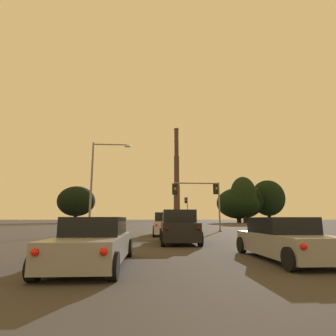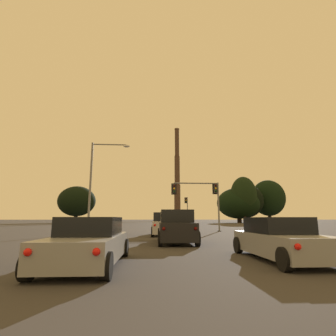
% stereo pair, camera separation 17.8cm
% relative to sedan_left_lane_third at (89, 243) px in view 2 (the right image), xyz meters
% --- Properties ---
extents(sedan_left_lane_third, '(2.07, 4.74, 1.43)m').
position_rel_sedan_left_lane_third_xyz_m(sedan_left_lane_third, '(0.00, 0.00, 0.00)').
color(sedan_left_lane_third, gray).
rests_on(sedan_left_lane_third, ground_plane).
extents(suv_center_lane_second, '(2.24, 4.96, 1.86)m').
position_rel_sedan_left_lane_third_xyz_m(suv_center_lane_second, '(3.38, 7.13, 0.23)').
color(suv_center_lane_second, black).
rests_on(suv_center_lane_second, ground_plane).
extents(suv_center_lane_front, '(2.20, 4.94, 1.86)m').
position_rel_sedan_left_lane_third_xyz_m(suv_center_lane_front, '(3.08, 13.86, 0.23)').
color(suv_center_lane_front, silver).
rests_on(suv_center_lane_front, ground_plane).
extents(sedan_right_lane_third, '(2.02, 4.72, 1.43)m').
position_rel_sedan_left_lane_third_xyz_m(sedan_right_lane_third, '(6.31, 0.65, 0.00)').
color(sedan_right_lane_third, gray).
rests_on(sedan_right_lane_third, ground_plane).
extents(traffic_light_overhead_right, '(5.41, 0.50, 5.34)m').
position_rel_sedan_left_lane_third_xyz_m(traffic_light_overhead_right, '(7.69, 20.32, 3.42)').
color(traffic_light_overhead_right, slate).
rests_on(traffic_light_overhead_right, ground_plane).
extents(traffic_light_far_right, '(0.78, 0.50, 5.88)m').
position_rel_sedan_left_lane_third_xyz_m(traffic_light_far_right, '(9.93, 47.80, 3.19)').
color(traffic_light_far_right, slate).
rests_on(traffic_light_far_right, ground_plane).
extents(street_lamp, '(3.69, 0.36, 8.61)m').
position_rel_sedan_left_lane_third_xyz_m(street_lamp, '(-3.15, 16.63, 4.66)').
color(street_lamp, slate).
rests_on(street_lamp, ground_plane).
extents(smokestack, '(5.87, 5.87, 56.53)m').
position_rel_sedan_left_lane_third_xyz_m(smokestack, '(18.72, 146.94, 21.47)').
color(smokestack, '#3C2B22').
rests_on(smokestack, ground_plane).
extents(treeline_far_right, '(13.77, 12.39, 11.04)m').
position_rel_sedan_left_lane_third_xyz_m(treeline_far_right, '(30.45, 73.99, 5.47)').
color(treeline_far_right, black).
rests_on(treeline_far_right, ground_plane).
extents(treeline_center_left, '(12.00, 10.80, 12.49)m').
position_rel_sedan_left_lane_third_xyz_m(treeline_center_left, '(32.71, 74.72, 6.33)').
color(treeline_center_left, black).
rests_on(treeline_center_left, ground_plane).
extents(treeline_right_mid, '(11.87, 10.68, 11.63)m').
position_rel_sedan_left_lane_third_xyz_m(treeline_right_mid, '(-21.39, 78.38, 6.15)').
color(treeline_right_mid, black).
rests_on(treeline_right_mid, ground_plane).
extents(treeline_left_mid, '(11.36, 10.22, 14.45)m').
position_rel_sedan_left_lane_third_xyz_m(treeline_left_mid, '(42.87, 79.28, 7.63)').
color(treeline_left_mid, black).
rests_on(treeline_left_mid, ground_plane).
extents(treeline_center_right, '(8.09, 7.28, 14.26)m').
position_rel_sedan_left_lane_third_xyz_m(treeline_center_right, '(31.19, 71.10, 7.62)').
color(treeline_center_right, black).
rests_on(treeline_center_right, ground_plane).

